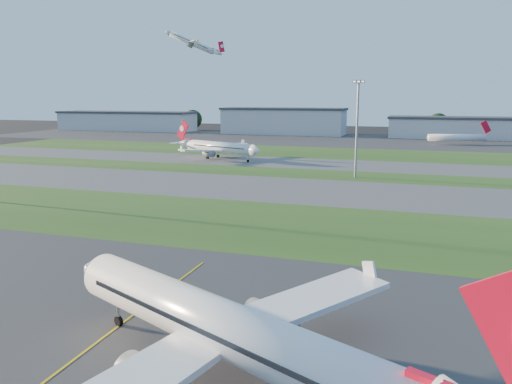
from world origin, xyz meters
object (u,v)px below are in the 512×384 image
at_px(airliner_parked, 224,330).
at_px(airliner_taxiing, 219,147).
at_px(mini_jet_near, 457,137).
at_px(light_mast_centre, 357,122).

bearing_deg(airliner_parked, airliner_taxiing, 136.76).
xyz_separation_m(airliner_taxiing, mini_jet_near, (82.42, 84.29, -0.80)).
height_order(mini_jet_near, light_mast_centre, light_mast_centre).
bearing_deg(light_mast_centre, airliner_parked, -88.22).
relative_size(airliner_parked, airliner_taxiing, 1.08).
relative_size(airliner_parked, light_mast_centre, 1.47).
distance_m(airliner_parked, airliner_taxiing, 139.48).
distance_m(airliner_taxiing, mini_jet_near, 117.89).
relative_size(mini_jet_near, light_mast_centre, 1.07).
distance_m(airliner_parked, light_mast_centre, 103.77).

